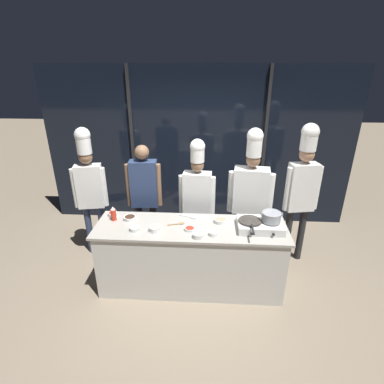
% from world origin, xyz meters
% --- Properties ---
extents(ground_plane, '(24.00, 24.00, 0.00)m').
position_xyz_m(ground_plane, '(0.00, 0.00, 0.00)').
color(ground_plane, '#7F705B').
extents(window_wall_back, '(5.26, 0.09, 2.70)m').
position_xyz_m(window_wall_back, '(0.00, 1.85, 1.35)').
color(window_wall_back, black).
rests_on(window_wall_back, ground_plane).
extents(demo_counter, '(2.34, 0.69, 0.88)m').
position_xyz_m(demo_counter, '(0.00, 0.00, 0.44)').
color(demo_counter, beige).
rests_on(demo_counter, ground_plane).
extents(portable_stove, '(0.53, 0.39, 0.11)m').
position_xyz_m(portable_stove, '(0.83, -0.00, 0.93)').
color(portable_stove, silver).
rests_on(portable_stove, demo_counter).
extents(frying_pan, '(0.28, 0.49, 0.04)m').
position_xyz_m(frying_pan, '(0.71, -0.01, 1.01)').
color(frying_pan, '#38332D').
rests_on(frying_pan, portable_stove).
extents(stock_pot, '(0.25, 0.23, 0.12)m').
position_xyz_m(stock_pot, '(0.95, -0.00, 1.05)').
color(stock_pot, '#93969B').
rests_on(stock_pot, portable_stove).
extents(squeeze_bottle_chili, '(0.07, 0.07, 0.19)m').
position_xyz_m(squeeze_bottle_chili, '(-0.98, 0.11, 0.97)').
color(squeeze_bottle_chili, red).
rests_on(squeeze_bottle_chili, demo_counter).
extents(prep_bowl_bell_pepper, '(0.12, 0.12, 0.04)m').
position_xyz_m(prep_bowl_bell_pepper, '(-1.03, 0.23, 0.91)').
color(prep_bowl_bell_pepper, white).
rests_on(prep_bowl_bell_pepper, demo_counter).
extents(prep_bowl_mushrooms, '(0.16, 0.16, 0.05)m').
position_xyz_m(prep_bowl_mushrooms, '(0.36, 0.13, 0.91)').
color(prep_bowl_mushrooms, white).
rests_on(prep_bowl_mushrooms, demo_counter).
extents(prep_bowl_chili_flakes, '(0.13, 0.13, 0.04)m').
position_xyz_m(prep_bowl_chili_flakes, '(-0.01, -0.09, 0.90)').
color(prep_bowl_chili_flakes, white).
rests_on(prep_bowl_chili_flakes, demo_counter).
extents(prep_bowl_rice, '(0.10, 0.10, 0.05)m').
position_xyz_m(prep_bowl_rice, '(0.27, -0.19, 0.91)').
color(prep_bowl_rice, white).
rests_on(prep_bowl_rice, demo_counter).
extents(prep_bowl_soy_glaze, '(0.16, 0.16, 0.04)m').
position_xyz_m(prep_bowl_soy_glaze, '(-0.78, 0.13, 0.91)').
color(prep_bowl_soy_glaze, white).
rests_on(prep_bowl_soy_glaze, demo_counter).
extents(prep_bowl_ginger, '(0.13, 0.13, 0.06)m').
position_xyz_m(prep_bowl_ginger, '(-0.42, -0.12, 0.91)').
color(prep_bowl_ginger, white).
rests_on(prep_bowl_ginger, demo_counter).
extents(prep_bowl_chicken, '(0.13, 0.13, 0.06)m').
position_xyz_m(prep_bowl_chicken, '(0.10, -0.24, 0.91)').
color(prep_bowl_chicken, white).
rests_on(prep_bowl_chicken, demo_counter).
extents(prep_bowl_onion, '(0.12, 0.12, 0.05)m').
position_xyz_m(prep_bowl_onion, '(-0.66, -0.13, 0.91)').
color(prep_bowl_onion, white).
rests_on(prep_bowl_onion, demo_counter).
extents(serving_spoon_slotted, '(0.25, 0.11, 0.02)m').
position_xyz_m(serving_spoon_slotted, '(-0.00, 0.22, 0.89)').
color(serving_spoon_slotted, '#B2B5BA').
rests_on(serving_spoon_slotted, demo_counter).
extents(serving_spoon_solid, '(0.22, 0.09, 0.02)m').
position_xyz_m(serving_spoon_solid, '(-0.15, 0.05, 0.89)').
color(serving_spoon_solid, olive).
rests_on(serving_spoon_solid, demo_counter).
extents(chef_head, '(0.47, 0.26, 1.93)m').
position_xyz_m(chef_head, '(-1.49, 0.68, 1.16)').
color(chef_head, '#2D3856').
rests_on(chef_head, ground_plane).
extents(person_guest, '(0.49, 0.22, 1.71)m').
position_xyz_m(person_guest, '(-0.70, 0.68, 1.05)').
color(person_guest, '#232326').
rests_on(person_guest, ground_plane).
extents(chef_sous, '(0.51, 0.23, 1.80)m').
position_xyz_m(chef_sous, '(0.05, 0.66, 1.06)').
color(chef_sous, '#2D3856').
rests_on(chef_sous, ground_plane).
extents(chef_line, '(0.61, 0.30, 1.96)m').
position_xyz_m(chef_line, '(0.78, 0.65, 1.10)').
color(chef_line, '#4C4C51').
rests_on(chef_line, ground_plane).
extents(chef_pastry, '(0.49, 0.26, 2.02)m').
position_xyz_m(chef_pastry, '(1.47, 0.67, 1.23)').
color(chef_pastry, '#232326').
rests_on(chef_pastry, ground_plane).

